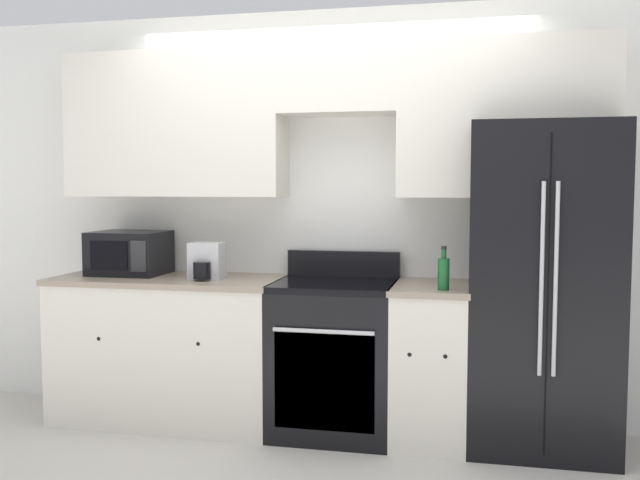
# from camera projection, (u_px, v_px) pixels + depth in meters

# --- Properties ---
(ground_plane) EXTENTS (12.00, 12.00, 0.00)m
(ground_plane) POSITION_uv_depth(u_px,v_px,m) (308.00, 449.00, 4.05)
(ground_plane) COLOR beige
(wall_back) EXTENTS (8.00, 0.39, 2.60)m
(wall_back) POSITION_uv_depth(u_px,v_px,m) (328.00, 176.00, 4.49)
(wall_back) COLOR white
(wall_back) RESTS_ON ground_plane
(lower_cabinets_left) EXTENTS (1.44, 0.64, 0.92)m
(lower_cabinets_left) POSITION_uv_depth(u_px,v_px,m) (170.00, 349.00, 4.52)
(lower_cabinets_left) COLOR silver
(lower_cabinets_left) RESTS_ON ground_plane
(lower_cabinets_right) EXTENTS (0.45, 0.64, 0.92)m
(lower_cabinets_right) POSITION_uv_depth(u_px,v_px,m) (431.00, 362.00, 4.17)
(lower_cabinets_right) COLOR silver
(lower_cabinets_right) RESTS_ON ground_plane
(oven_range) EXTENTS (0.72, 0.65, 1.08)m
(oven_range) POSITION_uv_depth(u_px,v_px,m) (335.00, 357.00, 4.29)
(oven_range) COLOR black
(oven_range) RESTS_ON ground_plane
(refrigerator) EXTENTS (0.81, 0.80, 1.84)m
(refrigerator) POSITION_uv_depth(u_px,v_px,m) (541.00, 286.00, 4.07)
(refrigerator) COLOR black
(refrigerator) RESTS_ON ground_plane
(microwave) EXTENTS (0.46, 0.39, 0.28)m
(microwave) POSITION_uv_depth(u_px,v_px,m) (130.00, 253.00, 4.62)
(microwave) COLOR black
(microwave) RESTS_ON lower_cabinets_left
(bottle) EXTENTS (0.06, 0.06, 0.24)m
(bottle) POSITION_uv_depth(u_px,v_px,m) (444.00, 273.00, 3.92)
(bottle) COLOR #195928
(bottle) RESTS_ON lower_cabinets_right
(paper_towel_holder) EXTENTS (0.20, 0.21, 0.23)m
(paper_towel_holder) POSITION_uv_depth(u_px,v_px,m) (206.00, 262.00, 4.37)
(paper_towel_holder) COLOR #B7B7BC
(paper_towel_holder) RESTS_ON lower_cabinets_left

